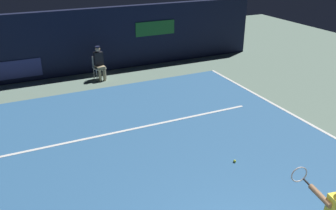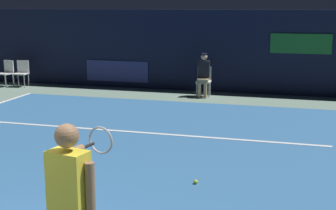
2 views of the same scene
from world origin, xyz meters
The scene contains 9 objects.
ground_plane centered at (0.00, 4.49, 0.00)m, with size 31.06×31.06×0.00m, color slate.
court_surface centered at (0.00, 4.49, 0.01)m, with size 10.04×10.99×0.01m, color #336699.
line_service centered at (0.00, 6.42, 0.01)m, with size 7.83×0.10×0.01m, color white.
back_wall centered at (0.00, 12.06, 1.30)m, with size 15.85×0.33×2.60m.
tennis_player centered at (1.29, 0.48, 0.99)m, with size 0.51×1.01×1.73m.
line_judge_on_chair centered at (0.39, 11.00, 0.69)m, with size 0.47×0.55×1.32m.
courtside_chair_near centered at (-5.99, 11.21, 0.50)m, with size 0.48×0.46×0.88m.
courtside_chair_far centered at (-6.52, 11.10, 0.50)m, with size 0.51×0.49×0.88m.
tennis_ball centered at (1.75, 3.72, 0.05)m, with size 0.07×0.07×0.07m, color #CCE033.
Camera 2 is at (3.26, -3.29, 2.76)m, focal length 51.85 mm.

